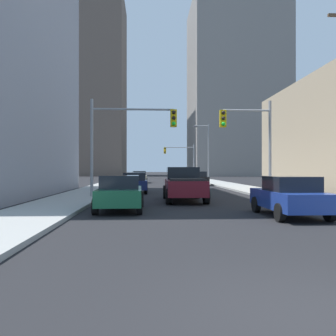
{
  "coord_description": "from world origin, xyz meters",
  "views": [
    {
      "loc": [
        -1.99,
        -4.01,
        1.8
      ],
      "look_at": [
        0.0,
        33.54,
        1.89
      ],
      "focal_mm": 37.72,
      "sensor_mm": 36.0,
      "label": 1
    }
  ],
  "objects_px": {
    "sedan_beige": "(140,177)",
    "sedan_black": "(198,178)",
    "sedan_blue": "(290,196)",
    "traffic_signal_near_right": "(249,133)",
    "pickup_truck_maroon": "(184,184)",
    "sedan_navy": "(134,183)",
    "traffic_signal_far_right": "(180,155)",
    "traffic_signal_near_left": "(130,131)",
    "sedan_green": "(120,193)"
  },
  "relations": [
    {
      "from": "sedan_blue",
      "to": "traffic_signal_far_right",
      "type": "distance_m",
      "value": 45.83
    },
    {
      "from": "pickup_truck_maroon",
      "to": "sedan_beige",
      "type": "distance_m",
      "value": 25.86
    },
    {
      "from": "sedan_green",
      "to": "pickup_truck_maroon",
      "type": "bearing_deg",
      "value": 54.51
    },
    {
      "from": "pickup_truck_maroon",
      "to": "traffic_signal_near_right",
      "type": "height_order",
      "value": "traffic_signal_near_right"
    },
    {
      "from": "sedan_black",
      "to": "pickup_truck_maroon",
      "type": "bearing_deg",
      "value": -100.34
    },
    {
      "from": "pickup_truck_maroon",
      "to": "sedan_blue",
      "type": "height_order",
      "value": "pickup_truck_maroon"
    },
    {
      "from": "traffic_signal_near_right",
      "to": "sedan_blue",
      "type": "bearing_deg",
      "value": -95.57
    },
    {
      "from": "traffic_signal_far_right",
      "to": "sedan_navy",
      "type": "bearing_deg",
      "value": -101.01
    },
    {
      "from": "pickup_truck_maroon",
      "to": "traffic_signal_near_left",
      "type": "distance_m",
      "value": 4.75
    },
    {
      "from": "sedan_green",
      "to": "sedan_beige",
      "type": "distance_m",
      "value": 30.13
    },
    {
      "from": "pickup_truck_maroon",
      "to": "sedan_blue",
      "type": "relative_size",
      "value": 1.29
    },
    {
      "from": "sedan_black",
      "to": "traffic_signal_near_left",
      "type": "relative_size",
      "value": 0.7
    },
    {
      "from": "sedan_beige",
      "to": "sedan_black",
      "type": "bearing_deg",
      "value": -48.0
    },
    {
      "from": "sedan_beige",
      "to": "traffic_signal_near_right",
      "type": "height_order",
      "value": "traffic_signal_near_right"
    },
    {
      "from": "sedan_blue",
      "to": "traffic_signal_near_right",
      "type": "distance_m",
      "value": 8.98
    },
    {
      "from": "sedan_black",
      "to": "traffic_signal_near_right",
      "type": "relative_size",
      "value": 0.7
    },
    {
      "from": "traffic_signal_far_right",
      "to": "sedan_black",
      "type": "bearing_deg",
      "value": -89.75
    },
    {
      "from": "sedan_green",
      "to": "traffic_signal_near_right",
      "type": "distance_m",
      "value": 10.1
    },
    {
      "from": "sedan_blue",
      "to": "traffic_signal_near_left",
      "type": "xyz_separation_m",
      "value": [
        -6.46,
        8.34,
        3.34
      ]
    },
    {
      "from": "sedan_navy",
      "to": "traffic_signal_far_right",
      "type": "bearing_deg",
      "value": 78.99
    },
    {
      "from": "sedan_black",
      "to": "traffic_signal_near_left",
      "type": "height_order",
      "value": "traffic_signal_near_left"
    },
    {
      "from": "sedan_green",
      "to": "sedan_navy",
      "type": "xyz_separation_m",
      "value": [
        0.14,
        11.05,
        0.0
      ]
    },
    {
      "from": "sedan_navy",
      "to": "traffic_signal_near_left",
      "type": "bearing_deg",
      "value": -90.86
    },
    {
      "from": "sedan_blue",
      "to": "traffic_signal_near_right",
      "type": "relative_size",
      "value": 0.7
    },
    {
      "from": "sedan_navy",
      "to": "pickup_truck_maroon",
      "type": "bearing_deg",
      "value": -65.16
    },
    {
      "from": "sedan_blue",
      "to": "sedan_black",
      "type": "xyz_separation_m",
      "value": [
        0.02,
        25.08,
        0.0
      ]
    },
    {
      "from": "sedan_black",
      "to": "traffic_signal_far_right",
      "type": "height_order",
      "value": "traffic_signal_far_right"
    },
    {
      "from": "pickup_truck_maroon",
      "to": "sedan_navy",
      "type": "height_order",
      "value": "pickup_truck_maroon"
    },
    {
      "from": "sedan_blue",
      "to": "sedan_beige",
      "type": "height_order",
      "value": "same"
    },
    {
      "from": "pickup_truck_maroon",
      "to": "sedan_blue",
      "type": "xyz_separation_m",
      "value": [
        3.34,
        -6.68,
        -0.16
      ]
    },
    {
      "from": "traffic_signal_near_left",
      "to": "sedan_black",
      "type": "bearing_deg",
      "value": 68.84
    },
    {
      "from": "sedan_black",
      "to": "sedan_beige",
      "type": "distance_m",
      "value": 9.77
    },
    {
      "from": "sedan_blue",
      "to": "pickup_truck_maroon",
      "type": "bearing_deg",
      "value": 116.59
    },
    {
      "from": "sedan_black",
      "to": "traffic_signal_near_right",
      "type": "height_order",
      "value": "traffic_signal_near_right"
    },
    {
      "from": "pickup_truck_maroon",
      "to": "traffic_signal_near_left",
      "type": "bearing_deg",
      "value": 151.99
    },
    {
      "from": "pickup_truck_maroon",
      "to": "sedan_black",
      "type": "xyz_separation_m",
      "value": [
        3.36,
        18.4,
        -0.16
      ]
    },
    {
      "from": "sedan_black",
      "to": "sedan_beige",
      "type": "height_order",
      "value": "same"
    },
    {
      "from": "sedan_black",
      "to": "traffic_signal_near_right",
      "type": "xyz_separation_m",
      "value": [
        0.8,
        -16.74,
        3.24
      ]
    },
    {
      "from": "sedan_green",
      "to": "traffic_signal_far_right",
      "type": "xyz_separation_m",
      "value": [
        6.45,
        43.5,
        3.33
      ]
    },
    {
      "from": "traffic_signal_near_right",
      "to": "traffic_signal_far_right",
      "type": "relative_size",
      "value": 1.0
    },
    {
      "from": "sedan_navy",
      "to": "sedan_black",
      "type": "distance_m",
      "value": 13.44
    },
    {
      "from": "traffic_signal_near_right",
      "to": "traffic_signal_far_right",
      "type": "xyz_separation_m",
      "value": [
        -0.89,
        37.37,
        0.09
      ]
    },
    {
      "from": "sedan_blue",
      "to": "sedan_beige",
      "type": "relative_size",
      "value": 1.0
    },
    {
      "from": "pickup_truck_maroon",
      "to": "sedan_black",
      "type": "height_order",
      "value": "pickup_truck_maroon"
    },
    {
      "from": "traffic_signal_near_left",
      "to": "traffic_signal_near_right",
      "type": "distance_m",
      "value": 7.28
    },
    {
      "from": "pickup_truck_maroon",
      "to": "traffic_signal_near_right",
      "type": "relative_size",
      "value": 0.9
    },
    {
      "from": "sedan_black",
      "to": "traffic_signal_near_left",
      "type": "xyz_separation_m",
      "value": [
        -6.48,
        -16.74,
        3.34
      ]
    },
    {
      "from": "traffic_signal_near_left",
      "to": "traffic_signal_near_right",
      "type": "height_order",
      "value": "same"
    },
    {
      "from": "sedan_black",
      "to": "traffic_signal_near_left",
      "type": "distance_m",
      "value": 18.26
    },
    {
      "from": "sedan_blue",
      "to": "traffic_signal_far_right",
      "type": "xyz_separation_m",
      "value": [
        -0.08,
        45.71,
        3.33
      ]
    }
  ]
}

